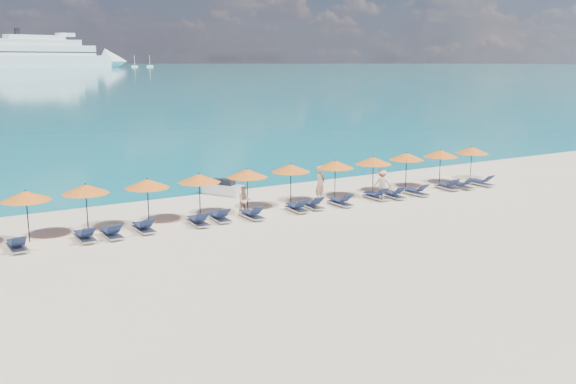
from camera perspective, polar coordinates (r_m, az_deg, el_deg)
ground at (r=29.47m, az=3.02°, el=-3.30°), size 1400.00×1400.00×0.00m
cruise_ship at (r=592.09m, az=-19.82°, el=11.31°), size 138.80×55.80×38.34m
sailboat_near at (r=623.65m, az=-12.18°, el=10.90°), size 5.93×1.98×10.88m
sailboat_far at (r=627.65m, az=-13.47°, el=10.85°), size 5.86×1.95×10.74m
jetski at (r=37.02m, az=-5.76°, el=0.34°), size 1.98×2.57×0.87m
beachgoer_a at (r=35.05m, az=2.87°, el=0.75°), size 0.84×0.73×1.93m
beachgoer_b at (r=32.00m, az=-3.89°, el=-0.78°), size 0.76×0.53×1.44m
beachgoer_c at (r=36.20m, az=8.35°, el=0.76°), size 1.16×0.97×1.64m
umbrella_1 at (r=29.04m, az=-22.27°, el=-0.31°), size 2.10×2.10×2.28m
umbrella_2 at (r=29.67m, az=-17.55°, el=0.26°), size 2.10×2.10×2.28m
umbrella_3 at (r=30.24m, az=-12.41°, el=0.74°), size 2.10×2.10×2.28m
umbrella_4 at (r=31.14m, az=-7.90°, el=1.22°), size 2.10×2.10×2.28m
umbrella_5 at (r=32.25m, az=-3.64°, el=1.68°), size 2.10×2.10×2.28m
umbrella_6 at (r=33.71m, az=0.24°, el=2.14°), size 2.10×2.10×2.28m
umbrella_7 at (r=35.01m, az=4.23°, el=2.47°), size 2.10×2.10×2.28m
umbrella_8 at (r=36.52m, az=7.60°, el=2.78°), size 2.10×2.10×2.28m
umbrella_9 at (r=38.39m, az=10.50°, el=3.12°), size 2.10×2.10×2.28m
umbrella_10 at (r=40.06m, az=13.41°, el=3.36°), size 2.10×2.10×2.28m
umbrella_11 at (r=41.97m, az=16.02°, el=3.59°), size 2.10×2.10×2.28m
lounger_2 at (r=28.35m, az=-22.96°, el=-4.36°), size 0.65×1.71×0.66m
lounger_3 at (r=28.80m, az=-17.59°, el=-3.73°), size 0.65×1.71×0.66m
lounger_4 at (r=28.98m, az=-15.42°, el=-3.50°), size 0.65×1.71×0.66m
lounger_5 at (r=29.58m, az=-12.70°, el=-3.05°), size 0.65×1.71×0.66m
lounger_6 at (r=30.27m, az=-7.98°, el=-2.53°), size 0.70×1.73×0.66m
lounger_7 at (r=30.92m, az=-6.09°, el=-2.18°), size 0.74×1.74×0.66m
lounger_8 at (r=31.26m, az=-3.22°, el=-1.98°), size 0.65×1.71×0.66m
lounger_9 at (r=32.66m, az=0.79°, el=-1.37°), size 0.75×1.74×0.66m
lounger_10 at (r=33.33m, az=2.19°, el=-1.10°), size 0.72×1.74×0.66m
lounger_11 at (r=34.06m, az=4.71°, el=-0.86°), size 0.65×1.71×0.66m
lounger_12 at (r=35.80m, az=7.82°, el=-0.31°), size 0.63×1.70×0.66m
lounger_13 at (r=36.29m, az=9.38°, el=-0.19°), size 0.79×1.75×0.66m
lounger_14 at (r=37.27m, az=11.31°, el=0.05°), size 0.69×1.72×0.66m
lounger_15 at (r=39.30m, az=13.97°, el=0.53°), size 0.77×1.75×0.66m
lounger_16 at (r=39.86m, az=15.23°, el=0.62°), size 0.72×1.74×0.66m
lounger_17 at (r=41.08m, az=16.82°, el=0.85°), size 0.64×1.71×0.66m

